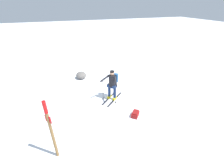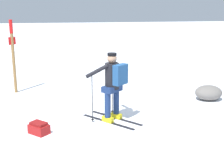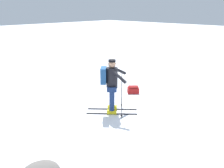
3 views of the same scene
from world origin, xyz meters
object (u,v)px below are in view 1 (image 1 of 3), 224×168
at_px(skier, 112,83).
at_px(dropped_backpack, 135,114).
at_px(trail_marker, 50,127).
at_px(rock_boulder, 81,75).

height_order(skier, dropped_backpack, skier).
bearing_deg(dropped_backpack, trail_marker, 105.03).
distance_m(skier, dropped_backpack, 2.03).
height_order(dropped_backpack, trail_marker, trail_marker).
height_order(dropped_backpack, rock_boulder, rock_boulder).
bearing_deg(trail_marker, rock_boulder, -17.04).
bearing_deg(skier, trail_marker, 132.07).
height_order(skier, rock_boulder, skier).
height_order(trail_marker, rock_boulder, trail_marker).
distance_m(skier, trail_marker, 4.06).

